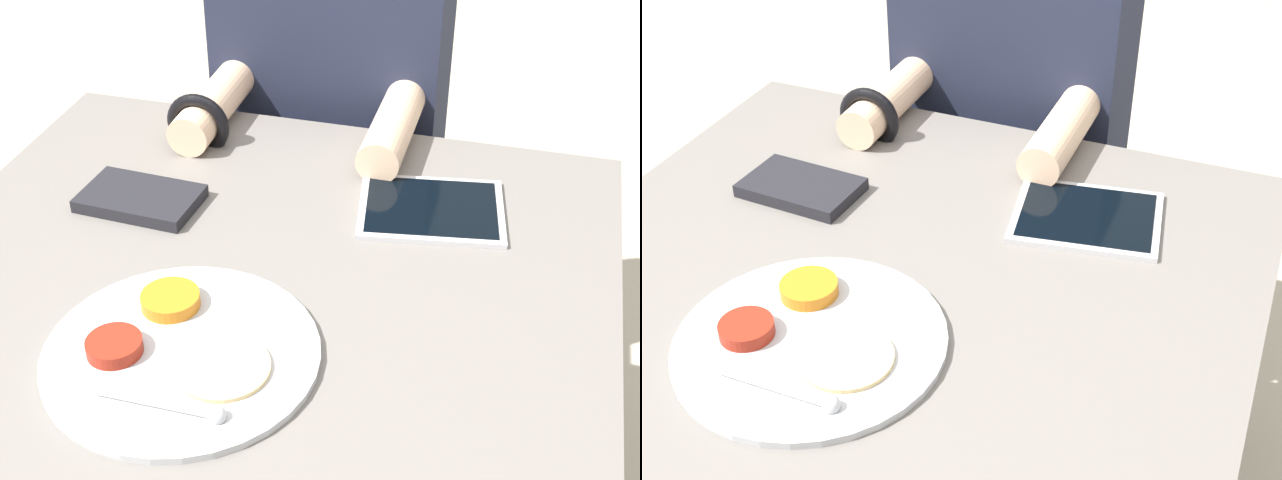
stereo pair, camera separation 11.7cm
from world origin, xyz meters
The scene contains 5 objects.
dining_table centered at (0.00, 0.00, 0.36)m, with size 0.97×0.92×0.72m.
thali_tray centered at (-0.03, -0.16, 0.73)m, with size 0.34×0.34×0.03m.
red_notebook centered at (-0.22, 0.13, 0.73)m, with size 0.18×0.12×0.02m.
tablet_device centered at (0.21, 0.23, 0.73)m, with size 0.24×0.21×0.01m.
person_diner centered at (-0.05, 0.62, 0.56)m, with size 0.42×0.45×1.20m.
Camera 2 is at (0.45, -0.85, 1.46)m, focal length 50.00 mm.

